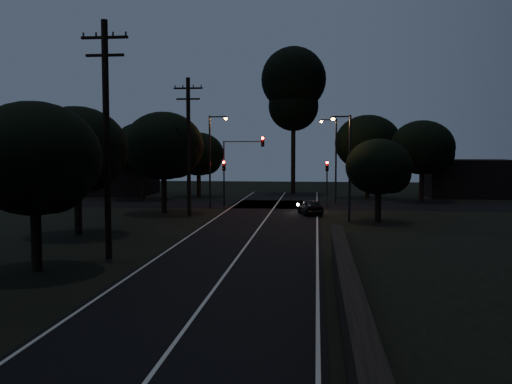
{
  "coord_description": "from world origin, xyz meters",
  "views": [
    {
      "loc": [
        3.68,
        -10.56,
        5.1
      ],
      "look_at": [
        0.0,
        24.0,
        2.5
      ],
      "focal_mm": 40.0,
      "sensor_mm": 36.0,
      "label": 1
    }
  ],
  "objects_px": {
    "streetlight_a": "(212,155)",
    "tall_pine": "(294,88)",
    "utility_pole_far": "(189,144)",
    "signal_mast": "(243,158)",
    "utility_pole_mid": "(106,136)",
    "signal_right": "(327,175)",
    "streetlight_b": "(334,154)",
    "car": "(310,207)",
    "signal_left": "(224,175)",
    "streetlight_c": "(347,160)"
  },
  "relations": [
    {
      "from": "signal_left",
      "to": "streetlight_c",
      "type": "height_order",
      "value": "streetlight_c"
    },
    {
      "from": "signal_right",
      "to": "signal_mast",
      "type": "height_order",
      "value": "signal_mast"
    },
    {
      "from": "signal_right",
      "to": "car",
      "type": "distance_m",
      "value": 6.5
    },
    {
      "from": "utility_pole_mid",
      "to": "streetlight_a",
      "type": "distance_m",
      "value": 23.04
    },
    {
      "from": "signal_left",
      "to": "utility_pole_far",
      "type": "bearing_deg",
      "value": -99.94
    },
    {
      "from": "utility_pole_mid",
      "to": "car",
      "type": "relative_size",
      "value": 3.05
    },
    {
      "from": "streetlight_b",
      "to": "streetlight_c",
      "type": "relative_size",
      "value": 1.07
    },
    {
      "from": "signal_left",
      "to": "streetlight_a",
      "type": "xyz_separation_m",
      "value": [
        -0.71,
        -1.99,
        1.8
      ]
    },
    {
      "from": "utility_pole_mid",
      "to": "streetlight_c",
      "type": "relative_size",
      "value": 1.47
    },
    {
      "from": "streetlight_a",
      "to": "tall_pine",
      "type": "bearing_deg",
      "value": 69.64
    },
    {
      "from": "utility_pole_mid",
      "to": "streetlight_b",
      "type": "relative_size",
      "value": 1.38
    },
    {
      "from": "tall_pine",
      "to": "streetlight_b",
      "type": "xyz_separation_m",
      "value": [
        4.31,
        -11.0,
        -7.45
      ]
    },
    {
      "from": "signal_right",
      "to": "tall_pine",
      "type": "bearing_deg",
      "value": 103.49
    },
    {
      "from": "tall_pine",
      "to": "utility_pole_mid",
      "type": "bearing_deg",
      "value": -99.93
    },
    {
      "from": "signal_mast",
      "to": "streetlight_b",
      "type": "relative_size",
      "value": 0.78
    },
    {
      "from": "streetlight_a",
      "to": "utility_pole_far",
      "type": "bearing_deg",
      "value": -96.59
    },
    {
      "from": "utility_pole_far",
      "to": "streetlight_b",
      "type": "bearing_deg",
      "value": 46.7
    },
    {
      "from": "streetlight_b",
      "to": "streetlight_c",
      "type": "distance_m",
      "value": 14.01
    },
    {
      "from": "streetlight_c",
      "to": "car",
      "type": "xyz_separation_m",
      "value": [
        -2.63,
        4.04,
        -3.74
      ]
    },
    {
      "from": "utility_pole_far",
      "to": "tall_pine",
      "type": "distance_m",
      "value": 24.93
    },
    {
      "from": "tall_pine",
      "to": "streetlight_a",
      "type": "bearing_deg",
      "value": -110.36
    },
    {
      "from": "streetlight_a",
      "to": "streetlight_b",
      "type": "height_order",
      "value": "same"
    },
    {
      "from": "signal_mast",
      "to": "streetlight_c",
      "type": "distance_m",
      "value": 13.28
    },
    {
      "from": "signal_left",
      "to": "signal_mast",
      "type": "relative_size",
      "value": 0.66
    },
    {
      "from": "utility_pole_mid",
      "to": "signal_right",
      "type": "xyz_separation_m",
      "value": [
        10.6,
        24.99,
        -2.9
      ]
    },
    {
      "from": "tall_pine",
      "to": "signal_left",
      "type": "relative_size",
      "value": 4.09
    },
    {
      "from": "signal_mast",
      "to": "streetlight_a",
      "type": "height_order",
      "value": "streetlight_a"
    },
    {
      "from": "signal_left",
      "to": "streetlight_a",
      "type": "distance_m",
      "value": 2.77
    },
    {
      "from": "signal_right",
      "to": "signal_mast",
      "type": "relative_size",
      "value": 0.66
    },
    {
      "from": "utility_pole_mid",
      "to": "signal_right",
      "type": "relative_size",
      "value": 2.68
    },
    {
      "from": "streetlight_c",
      "to": "car",
      "type": "height_order",
      "value": "streetlight_c"
    },
    {
      "from": "signal_right",
      "to": "car",
      "type": "xyz_separation_m",
      "value": [
        -1.4,
        -5.95,
        -2.22
      ]
    },
    {
      "from": "streetlight_a",
      "to": "signal_left",
      "type": "bearing_deg",
      "value": 70.41
    },
    {
      "from": "signal_mast",
      "to": "car",
      "type": "relative_size",
      "value": 1.73
    },
    {
      "from": "tall_pine",
      "to": "signal_right",
      "type": "bearing_deg",
      "value": -76.51
    },
    {
      "from": "utility_pole_mid",
      "to": "streetlight_a",
      "type": "height_order",
      "value": "utility_pole_mid"
    },
    {
      "from": "streetlight_c",
      "to": "signal_left",
      "type": "bearing_deg",
      "value": 136.24
    },
    {
      "from": "signal_mast",
      "to": "streetlight_a",
      "type": "distance_m",
      "value": 3.13
    },
    {
      "from": "signal_left",
      "to": "car",
      "type": "bearing_deg",
      "value": -37.32
    },
    {
      "from": "tall_pine",
      "to": "signal_right",
      "type": "xyz_separation_m",
      "value": [
        3.6,
        -15.01,
        -9.25
      ]
    },
    {
      "from": "utility_pole_mid",
      "to": "streetlight_c",
      "type": "distance_m",
      "value": 19.15
    },
    {
      "from": "signal_right",
      "to": "streetlight_a",
      "type": "bearing_deg",
      "value": -168.66
    },
    {
      "from": "utility_pole_far",
      "to": "streetlight_b",
      "type": "xyz_separation_m",
      "value": [
        11.31,
        12.0,
        -0.85
      ]
    },
    {
      "from": "utility_pole_far",
      "to": "streetlight_b",
      "type": "relative_size",
      "value": 1.31
    },
    {
      "from": "utility_pole_mid",
      "to": "tall_pine",
      "type": "distance_m",
      "value": 41.1
    },
    {
      "from": "utility_pole_mid",
      "to": "tall_pine",
      "type": "bearing_deg",
      "value": 80.07
    },
    {
      "from": "signal_mast",
      "to": "utility_pole_mid",
      "type": "bearing_deg",
      "value": -97.04
    },
    {
      "from": "tall_pine",
      "to": "streetlight_a",
      "type": "relative_size",
      "value": 2.09
    },
    {
      "from": "signal_left",
      "to": "utility_pole_mid",
      "type": "bearing_deg",
      "value": -93.21
    },
    {
      "from": "streetlight_a",
      "to": "streetlight_b",
      "type": "xyz_separation_m",
      "value": [
        10.61,
        6.0,
        0.0
      ]
    }
  ]
}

